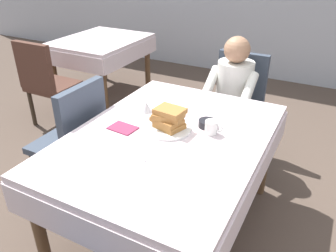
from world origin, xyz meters
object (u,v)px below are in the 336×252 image
object	(u,v)px
spoon_near_edge	(135,156)
chair_left_side	(75,135)
fork_left_of_plate	(141,124)
knife_right_of_plate	(196,138)
dining_table_main	(169,148)
breakfast_stack	(169,118)
background_chair_empty	(45,80)
chair_diner	(237,99)
diner_person	(232,91)
cup_coffee	(212,127)
background_table_far	(101,48)
bowl_butter	(207,124)
plate_breakfast	(169,129)
syrup_pitcher	(146,107)

from	to	relation	value
spoon_near_edge	chair_left_side	bearing A→B (deg)	164.89
fork_left_of_plate	knife_right_of_plate	world-z (taller)	same
chair_left_side	spoon_near_edge	world-z (taller)	chair_left_side
dining_table_main	breakfast_stack	world-z (taller)	breakfast_stack
chair_left_side	background_chair_empty	world-z (taller)	same
knife_right_of_plate	chair_diner	bearing A→B (deg)	0.90
breakfast_stack	knife_right_of_plate	xyz separation A→B (m)	(0.19, -0.03, -0.08)
diner_person	cup_coffee	world-z (taller)	diner_person
chair_diner	fork_left_of_plate	xyz separation A→B (m)	(-0.29, -1.14, 0.21)
fork_left_of_plate	background_table_far	bearing A→B (deg)	43.76
bowl_butter	fork_left_of_plate	size ratio (longest dim) A/B	0.61
knife_right_of_plate	background_table_far	world-z (taller)	knife_right_of_plate
cup_coffee	breakfast_stack	bearing A→B (deg)	-163.60
plate_breakfast	cup_coffee	world-z (taller)	cup_coffee
fork_left_of_plate	chair_left_side	bearing A→B (deg)	93.11
chair_left_side	plate_breakfast	size ratio (longest dim) A/B	3.32
dining_table_main	chair_diner	bearing A→B (deg)	86.62
syrup_pitcher	background_table_far	size ratio (longest dim) A/B	0.07
plate_breakfast	cup_coffee	bearing A→B (deg)	17.75
fork_left_of_plate	dining_table_main	bearing A→B (deg)	-99.26
chair_diner	knife_right_of_plate	bearing A→B (deg)	94.59
dining_table_main	syrup_pitcher	distance (m)	0.38
chair_diner	diner_person	size ratio (longest dim) A/B	0.83
dining_table_main	knife_right_of_plate	xyz separation A→B (m)	(0.16, 0.03, 0.09)
spoon_near_edge	background_table_far	bearing A→B (deg)	139.04
chair_left_side	background_chair_empty	bearing A→B (deg)	55.11
chair_diner	background_table_far	distance (m)	1.96
chair_diner	fork_left_of_plate	world-z (taller)	chair_diner
syrup_pitcher	chair_diner	bearing A→B (deg)	69.77
dining_table_main	plate_breakfast	distance (m)	0.12
knife_right_of_plate	background_table_far	size ratio (longest dim) A/B	0.18
cup_coffee	syrup_pitcher	xyz separation A→B (m)	(-0.50, 0.08, -0.01)
plate_breakfast	bowl_butter	world-z (taller)	bowl_butter
knife_right_of_plate	fork_left_of_plate	bearing A→B (deg)	86.31
cup_coffee	spoon_near_edge	size ratio (longest dim) A/B	0.75
plate_breakfast	knife_right_of_plate	size ratio (longest dim) A/B	1.40
background_chair_empty	background_table_far	bearing A→B (deg)	90.00
diner_person	knife_right_of_plate	size ratio (longest dim) A/B	5.60
plate_breakfast	fork_left_of_plate	distance (m)	0.19
diner_person	background_chair_empty	size ratio (longest dim) A/B	1.20
dining_table_main	breakfast_stack	bearing A→B (deg)	118.99
chair_diner	fork_left_of_plate	distance (m)	1.19
chair_left_side	breakfast_stack	world-z (taller)	chair_left_side
chair_left_side	syrup_pitcher	world-z (taller)	chair_left_side
fork_left_of_plate	diner_person	bearing A→B (deg)	-16.87
fork_left_of_plate	knife_right_of_plate	bearing A→B (deg)	-90.44
fork_left_of_plate	breakfast_stack	bearing A→B (deg)	-82.68
fork_left_of_plate	knife_right_of_plate	size ratio (longest dim) A/B	0.90
chair_diner	knife_right_of_plate	world-z (taller)	chair_diner
cup_coffee	fork_left_of_plate	xyz separation A→B (m)	(-0.44, -0.10, -0.04)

